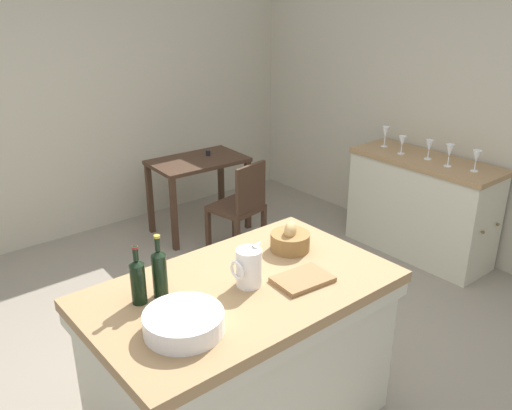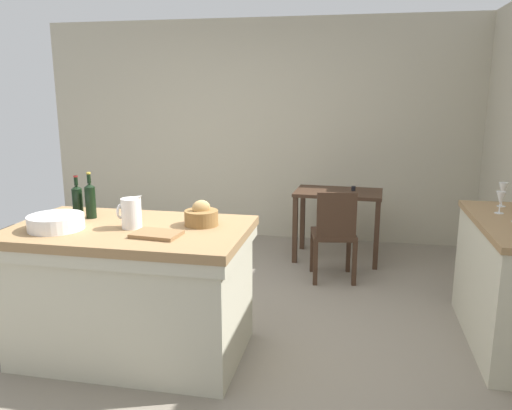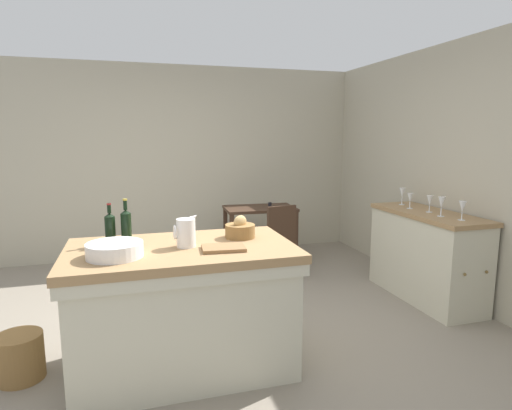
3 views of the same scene
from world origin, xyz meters
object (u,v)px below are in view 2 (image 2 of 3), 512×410
at_px(wine_glass_right, 501,198).
at_px(wash_bowl, 56,222).
at_px(pitcher, 131,213).
at_px(wine_glass_far_right, 503,190).
at_px(bread_basket, 201,216).
at_px(island_table, 133,286).
at_px(side_cabinet, 509,284).
at_px(writing_desk, 338,202).
at_px(wicker_hamper, 10,307).
at_px(cutting_board, 157,234).
at_px(wine_bottle_dark, 90,200).
at_px(wooden_chair, 334,232).
at_px(wine_bottle_amber, 77,200).

bearing_deg(wine_glass_right, wash_bowl, -160.86).
bearing_deg(pitcher, wine_glass_far_right, 24.07).
relative_size(wash_bowl, bread_basket, 1.58).
bearing_deg(bread_basket, wine_glass_far_right, 24.87).
xyz_separation_m(pitcher, wine_glass_right, (2.45, 0.89, 0.01)).
distance_m(island_table, wine_glass_right, 2.68).
bearing_deg(side_cabinet, writing_desk, 127.00).
xyz_separation_m(side_cabinet, wash_bowl, (-2.97, -0.78, 0.49)).
height_order(writing_desk, wine_glass_far_right, wine_glass_far_right).
bearing_deg(wicker_hamper, writing_desk, 42.02).
height_order(cutting_board, wine_bottle_dark, wine_bottle_dark).
height_order(wash_bowl, wine_bottle_dark, wine_bottle_dark).
bearing_deg(wine_glass_right, wicker_hamper, -168.98).
xyz_separation_m(bread_basket, wine_glass_far_right, (2.10, 0.97, 0.07)).
xyz_separation_m(island_table, wicker_hamper, (-1.10, 0.16, -0.33)).
distance_m(wooden_chair, wine_glass_right, 1.54).
height_order(wine_bottle_amber, wine_glass_far_right, wine_bottle_amber).
distance_m(island_table, wine_bottle_amber, 0.74).
bearing_deg(island_table, wine_glass_right, 19.17).
relative_size(cutting_board, wicker_hamper, 0.90).
height_order(pitcher, cutting_board, pitcher).
relative_size(island_table, wine_bottle_amber, 5.24).
distance_m(writing_desk, wicker_hamper, 3.24).
distance_m(island_table, wooden_chair, 2.08).
bearing_deg(writing_desk, wine_glass_right, -50.22).
bearing_deg(wine_glass_far_right, wash_bowl, -157.24).
height_order(wooden_chair, wine_glass_right, wine_glass_right).
height_order(side_cabinet, cutting_board, cutting_board).
bearing_deg(wine_glass_far_right, island_table, -156.61).
distance_m(pitcher, wine_bottle_amber, 0.54).
bearing_deg(wine_bottle_amber, wine_bottle_dark, -7.05).
relative_size(cutting_board, wine_bottle_dark, 0.88).
bearing_deg(side_cabinet, island_table, -165.97).
height_order(wooden_chair, wash_bowl, wash_bowl).
bearing_deg(wicker_hamper, pitcher, -9.41).
height_order(wooden_chair, wine_bottle_amber, wine_bottle_amber).
bearing_deg(wash_bowl, wicker_hamper, 154.87).
relative_size(wine_glass_right, wicker_hamper, 0.51).
xyz_separation_m(wash_bowl, bread_basket, (0.89, 0.28, 0.01)).
bearing_deg(writing_desk, bread_basket, -110.67).
bearing_deg(bread_basket, side_cabinet, 13.58).
bearing_deg(wine_glass_right, writing_desk, 129.78).
xyz_separation_m(wooden_chair, wine_glass_right, (1.21, -0.78, 0.54)).
bearing_deg(wine_bottle_amber, wooden_chair, 39.91).
relative_size(wooden_chair, pitcher, 3.70).
height_order(pitcher, wicker_hamper, pitcher).
bearing_deg(wine_bottle_dark, bread_basket, -2.60).
bearing_deg(wash_bowl, pitcher, 15.22).
xyz_separation_m(writing_desk, bread_basket, (-0.82, -2.18, 0.34)).
distance_m(writing_desk, wine_bottle_dark, 2.73).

